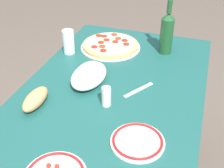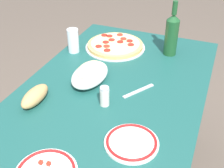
{
  "view_description": "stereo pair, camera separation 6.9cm",
  "coord_description": "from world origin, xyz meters",
  "px_view_note": "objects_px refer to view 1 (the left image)",
  "views": [
    {
      "loc": [
        1.03,
        0.34,
        1.47
      ],
      "look_at": [
        0.0,
        0.0,
        0.74
      ],
      "focal_mm": 46.91,
      "sensor_mm": 36.0,
      "label": 1
    },
    {
      "loc": [
        1.0,
        0.4,
        1.47
      ],
      "look_at": [
        0.0,
        0.0,
        0.74
      ],
      "focal_mm": 46.91,
      "sensor_mm": 36.0,
      "label": 2
    }
  ],
  "objects_px": {
    "dining_table": "(112,110)",
    "wine_bottle": "(167,32)",
    "side_plate_far": "(138,141)",
    "baked_pasta_dish": "(89,74)",
    "bread_loaf": "(35,99)",
    "spice_shaker": "(106,96)",
    "water_glass": "(69,42)",
    "pepperoni_pizza": "(110,45)"
  },
  "relations": [
    {
      "from": "water_glass",
      "to": "side_plate_far",
      "type": "relative_size",
      "value": 0.67
    },
    {
      "from": "bread_loaf",
      "to": "baked_pasta_dish",
      "type": "bearing_deg",
      "value": 148.36
    },
    {
      "from": "dining_table",
      "to": "wine_bottle",
      "type": "relative_size",
      "value": 4.53
    },
    {
      "from": "dining_table",
      "to": "water_glass",
      "type": "xyz_separation_m",
      "value": [
        -0.26,
        -0.33,
        0.19
      ]
    },
    {
      "from": "pepperoni_pizza",
      "to": "bread_loaf",
      "type": "bearing_deg",
      "value": -11.99
    },
    {
      "from": "wine_bottle",
      "to": "spice_shaker",
      "type": "bearing_deg",
      "value": -15.49
    },
    {
      "from": "pepperoni_pizza",
      "to": "wine_bottle",
      "type": "relative_size",
      "value": 1.15
    },
    {
      "from": "bread_loaf",
      "to": "water_glass",
      "type": "bearing_deg",
      "value": -171.78
    },
    {
      "from": "side_plate_far",
      "to": "bread_loaf",
      "type": "xyz_separation_m",
      "value": [
        -0.08,
        -0.46,
        0.02
      ]
    },
    {
      "from": "baked_pasta_dish",
      "to": "water_glass",
      "type": "bearing_deg",
      "value": -138.28
    },
    {
      "from": "wine_bottle",
      "to": "pepperoni_pizza",
      "type": "bearing_deg",
      "value": -82.17
    },
    {
      "from": "baked_pasta_dish",
      "to": "spice_shaker",
      "type": "xyz_separation_m",
      "value": [
        0.14,
        0.13,
        0.0
      ]
    },
    {
      "from": "water_glass",
      "to": "bread_loaf",
      "type": "xyz_separation_m",
      "value": [
        0.47,
        0.07,
        -0.03
      ]
    },
    {
      "from": "dining_table",
      "to": "wine_bottle",
      "type": "xyz_separation_m",
      "value": [
        -0.44,
        0.16,
        0.24
      ]
    },
    {
      "from": "water_glass",
      "to": "spice_shaker",
      "type": "relative_size",
      "value": 1.51
    },
    {
      "from": "baked_pasta_dish",
      "to": "bread_loaf",
      "type": "relative_size",
      "value": 1.44
    },
    {
      "from": "dining_table",
      "to": "pepperoni_pizza",
      "type": "bearing_deg",
      "value": -160.69
    },
    {
      "from": "dining_table",
      "to": "wine_bottle",
      "type": "distance_m",
      "value": 0.52
    },
    {
      "from": "pepperoni_pizza",
      "to": "side_plate_far",
      "type": "distance_m",
      "value": 0.76
    },
    {
      "from": "wine_bottle",
      "to": "bread_loaf",
      "type": "distance_m",
      "value": 0.78
    },
    {
      "from": "wine_bottle",
      "to": "bread_loaf",
      "type": "xyz_separation_m",
      "value": [
        0.64,
        -0.43,
        -0.09
      ]
    },
    {
      "from": "baked_pasta_dish",
      "to": "bread_loaf",
      "type": "height_order",
      "value": "baked_pasta_dish"
    },
    {
      "from": "side_plate_far",
      "to": "bread_loaf",
      "type": "distance_m",
      "value": 0.46
    },
    {
      "from": "wine_bottle",
      "to": "bread_loaf",
      "type": "relative_size",
      "value": 1.75
    },
    {
      "from": "spice_shaker",
      "to": "dining_table",
      "type": "bearing_deg",
      "value": -173.77
    },
    {
      "from": "water_glass",
      "to": "bread_loaf",
      "type": "distance_m",
      "value": 0.48
    },
    {
      "from": "pepperoni_pizza",
      "to": "baked_pasta_dish",
      "type": "bearing_deg",
      "value": 2.55
    },
    {
      "from": "wine_bottle",
      "to": "dining_table",
      "type": "bearing_deg",
      "value": -20.68
    },
    {
      "from": "water_glass",
      "to": "bread_loaf",
      "type": "bearing_deg",
      "value": 8.22
    },
    {
      "from": "pepperoni_pizza",
      "to": "spice_shaker",
      "type": "height_order",
      "value": "spice_shaker"
    },
    {
      "from": "wine_bottle",
      "to": "water_glass",
      "type": "distance_m",
      "value": 0.53
    },
    {
      "from": "wine_bottle",
      "to": "side_plate_far",
      "type": "xyz_separation_m",
      "value": [
        0.72,
        0.03,
        -0.11
      ]
    },
    {
      "from": "baked_pasta_dish",
      "to": "water_glass",
      "type": "xyz_separation_m",
      "value": [
        -0.24,
        -0.21,
        0.02
      ]
    },
    {
      "from": "baked_pasta_dish",
      "to": "pepperoni_pizza",
      "type": "bearing_deg",
      "value": -177.45
    },
    {
      "from": "pepperoni_pizza",
      "to": "bread_loaf",
      "type": "distance_m",
      "value": 0.61
    },
    {
      "from": "bread_loaf",
      "to": "side_plate_far",
      "type": "bearing_deg",
      "value": 79.78
    },
    {
      "from": "wine_bottle",
      "to": "water_glass",
      "type": "bearing_deg",
      "value": -71.07
    },
    {
      "from": "baked_pasta_dish",
      "to": "dining_table",
      "type": "bearing_deg",
      "value": 77.48
    },
    {
      "from": "spice_shaker",
      "to": "wine_bottle",
      "type": "bearing_deg",
      "value": 164.51
    },
    {
      "from": "wine_bottle",
      "to": "water_glass",
      "type": "relative_size",
      "value": 2.23
    },
    {
      "from": "side_plate_far",
      "to": "wine_bottle",
      "type": "bearing_deg",
      "value": -177.98
    },
    {
      "from": "pepperoni_pizza",
      "to": "baked_pasta_dish",
      "type": "height_order",
      "value": "baked_pasta_dish"
    }
  ]
}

